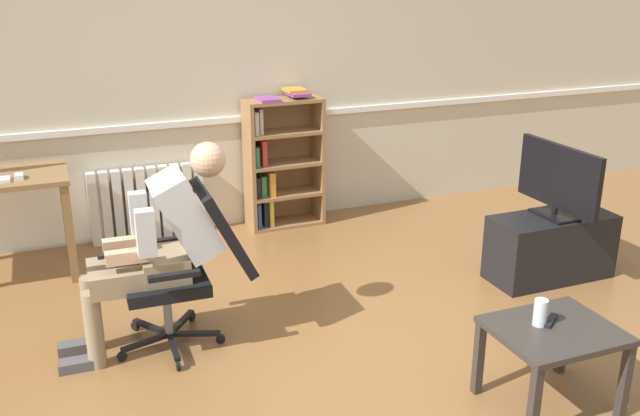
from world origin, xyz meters
TOP-DOWN VIEW (x-y plane):
  - ground_plane at (0.00, 0.00)m, footprint 18.00×18.00m
  - back_wall at (0.00, 2.65)m, footprint 12.00×0.13m
  - computer_mouse at (-1.59, 2.03)m, footprint 0.06×0.10m
  - bookshelf at (0.42, 2.44)m, footprint 0.65×0.29m
  - radiator at (-0.68, 2.54)m, footprint 0.91×0.08m
  - office_chair at (-0.69, 0.76)m, footprint 0.83×0.61m
  - person_seated at (-0.87, 0.76)m, footprint 1.02×0.40m
  - tv_stand at (1.86, 0.69)m, footprint 0.89×0.38m
  - tv_screen at (1.86, 0.69)m, footprint 0.21×0.77m
  - coffee_table at (0.83, -0.56)m, footprint 0.60×0.51m
  - drinking_glass at (0.78, -0.51)m, footprint 0.07×0.07m
  - spare_remote at (0.85, -0.51)m, footprint 0.14×0.12m

SIDE VIEW (x-z plane):
  - ground_plane at x=0.00m, z-range 0.00..0.00m
  - tv_stand at x=1.86m, z-range 0.00..0.47m
  - radiator at x=-0.68m, z-range 0.00..0.60m
  - coffee_table at x=0.83m, z-range 0.15..0.60m
  - spare_remote at x=0.85m, z-range 0.44..0.46m
  - drinking_glass at x=0.78m, z-range 0.44..0.58m
  - office_chair at x=-0.69m, z-range 0.04..1.00m
  - bookshelf at x=0.42m, z-range -0.04..1.13m
  - person_seated at x=-0.87m, z-range 0.04..1.25m
  - tv_screen at x=1.86m, z-range 0.48..0.99m
  - computer_mouse at x=-1.59m, z-range 0.76..0.79m
  - back_wall at x=0.00m, z-range 0.00..2.70m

